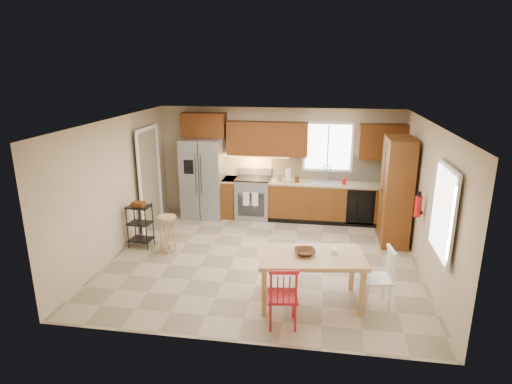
{
  "coord_description": "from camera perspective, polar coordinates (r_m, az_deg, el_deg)",
  "views": [
    {
      "loc": [
        0.98,
        -7.08,
        3.41
      ],
      "look_at": [
        -0.2,
        0.4,
        1.15
      ],
      "focal_mm": 30.0,
      "sensor_mm": 36.0,
      "label": 1
    }
  ],
  "objects": [
    {
      "name": "base_cabinet_run",
      "position": [
        9.75,
        10.37,
        -1.35
      ],
      "size": [
        2.92,
        0.6,
        0.9
      ],
      "primitive_type": "cube",
      "color": "brown",
      "rests_on": "floor"
    },
    {
      "name": "doorway",
      "position": [
        9.44,
        -14.1,
        1.63
      ],
      "size": [
        0.04,
        0.95,
        2.1
      ],
      "primitive_type": "cube",
      "color": "#8C7A59",
      "rests_on": "wall_left"
    },
    {
      "name": "canister_steel",
      "position": [
        9.59,
        3.11,
        1.97
      ],
      "size": [
        0.11,
        0.11,
        0.18
      ],
      "primitive_type": "cylinder",
      "color": "gray",
      "rests_on": "base_cabinet_run"
    },
    {
      "name": "wall_right",
      "position": [
        7.61,
        22.01,
        -1.12
      ],
      "size": [
        0.02,
        5.0,
        2.5
      ],
      "primitive_type": "cube",
      "color": "#CCB793",
      "rests_on": "ground"
    },
    {
      "name": "paper_towel",
      "position": [
        9.56,
        4.31,
        2.21
      ],
      "size": [
        0.12,
        0.12,
        0.28
      ],
      "primitive_type": "cylinder",
      "color": "white",
      "rests_on": "base_cabinet_run"
    },
    {
      "name": "refrigerator",
      "position": [
        9.91,
        -7.03,
        1.87
      ],
      "size": [
        0.92,
        0.75,
        1.82
      ],
      "primitive_type": "cube",
      "color": "gray",
      "rests_on": "floor"
    },
    {
      "name": "upper_right_block",
      "position": [
        9.62,
        16.53,
        6.45
      ],
      "size": [
        1.0,
        0.35,
        0.75
      ],
      "primitive_type": "cube",
      "color": "#602E10",
      "rests_on": "wall_back"
    },
    {
      "name": "range_stove",
      "position": [
        9.84,
        -0.39,
        -0.83
      ],
      "size": [
        0.76,
        0.63,
        0.92
      ],
      "primitive_type": "cube",
      "color": "gray",
      "rests_on": "floor"
    },
    {
      "name": "upper_over_fridge",
      "position": [
        9.87,
        -6.95,
        8.86
      ],
      "size": [
        1.0,
        0.35,
        0.55
      ],
      "primitive_type": "cube",
      "color": "#602E10",
      "rests_on": "wall_back"
    },
    {
      "name": "window_right",
      "position": [
        6.47,
        23.74,
        -2.46
      ],
      "size": [
        0.04,
        1.02,
        1.32
      ],
      "primitive_type": "cube",
      "color": "white",
      "rests_on": "wall_right"
    },
    {
      "name": "backsplash",
      "position": [
        9.83,
        10.55,
        3.18
      ],
      "size": [
        2.92,
        0.03,
        0.55
      ],
      "primitive_type": "cube",
      "color": "beige",
      "rests_on": "wall_back"
    },
    {
      "name": "pantry",
      "position": [
        8.73,
        18.17,
        0.08
      ],
      "size": [
        0.5,
        0.95,
        2.1
      ],
      "primitive_type": "cube",
      "color": "brown",
      "rests_on": "floor"
    },
    {
      "name": "soap_bottle",
      "position": [
        9.51,
        11.69,
        1.55
      ],
      "size": [
        0.09,
        0.09,
        0.19
      ],
      "primitive_type": "imported",
      "color": "#B9100C",
      "rests_on": "base_cabinet_run"
    },
    {
      "name": "utility_cart",
      "position": [
        8.58,
        -15.18,
        -4.33
      ],
      "size": [
        0.45,
        0.36,
        0.86
      ],
      "primitive_type": null,
      "rotation": [
        0.0,
        0.0,
        -0.06
      ],
      "color": "black",
      "rests_on": "floor"
    },
    {
      "name": "floor",
      "position": [
        7.92,
        1.0,
        -8.89
      ],
      "size": [
        5.5,
        5.5,
        0.0
      ],
      "primitive_type": "plane",
      "color": "tan",
      "rests_on": "ground"
    },
    {
      "name": "sink",
      "position": [
        9.63,
        9.36,
        1.02
      ],
      "size": [
        0.62,
        0.46,
        0.16
      ],
      "primitive_type": "cube",
      "color": "gray",
      "rests_on": "base_cabinet_run"
    },
    {
      "name": "wall_left",
      "position": [
        8.29,
        -18.14,
        0.67
      ],
      "size": [
        0.02,
        5.0,
        2.5
      ],
      "primitive_type": "cube",
      "color": "#CCB793",
      "rests_on": "ground"
    },
    {
      "name": "window_back",
      "position": [
        9.72,
        9.58,
        5.95
      ],
      "size": [
        1.12,
        0.04,
        1.12
      ],
      "primitive_type": "cube",
      "color": "white",
      "rests_on": "wall_back"
    },
    {
      "name": "wall_front",
      "position": [
        5.16,
        -2.85,
        -8.15
      ],
      "size": [
        5.5,
        0.02,
        2.5
      ],
      "primitive_type": "cube",
      "color": "#CCB793",
      "rests_on": "ground"
    },
    {
      "name": "table_jar",
      "position": [
        6.39,
        10.46,
        -7.92
      ],
      "size": [
        0.13,
        0.13,
        0.13
      ],
      "primitive_type": "cylinder",
      "rotation": [
        0.0,
        0.0,
        0.15
      ],
      "color": "white",
      "rests_on": "dining_table"
    },
    {
      "name": "ceiling",
      "position": [
        7.21,
        1.1,
        9.36
      ],
      "size": [
        5.5,
        5.0,
        0.02
      ],
      "primitive_type": "cube",
      "color": "silver",
      "rests_on": "ground"
    },
    {
      "name": "chair_white",
      "position": [
        6.55,
        15.79,
        -10.94
      ],
      "size": [
        0.48,
        0.48,
        0.9
      ],
      "primitive_type": null,
      "rotation": [
        0.0,
        0.0,
        1.72
      ],
      "color": "white",
      "rests_on": "floor"
    },
    {
      "name": "table_bowl",
      "position": [
        6.31,
        6.51,
        -8.35
      ],
      "size": [
        0.35,
        0.35,
        0.08
      ],
      "primitive_type": "imported",
      "rotation": [
        0.0,
        0.0,
        0.15
      ],
      "color": "#4B2C14",
      "rests_on": "dining_table"
    },
    {
      "name": "upper_left_block",
      "position": [
        9.62,
        1.51,
        7.12
      ],
      "size": [
        1.8,
        0.35,
        0.75
      ],
      "primitive_type": "cube",
      "color": "#602E10",
      "rests_on": "wall_back"
    },
    {
      "name": "dining_table",
      "position": [
        6.48,
        7.26,
        -11.46
      ],
      "size": [
        1.64,
        1.08,
        0.75
      ],
      "primitive_type": null,
      "rotation": [
        0.0,
        0.0,
        0.15
      ],
      "color": "tan",
      "rests_on": "floor"
    },
    {
      "name": "wall_back",
      "position": [
        9.87,
        3.06,
        3.95
      ],
      "size": [
        5.5,
        0.02,
        2.5
      ],
      "primitive_type": "cube",
      "color": "#CCB793",
      "rests_on": "ground"
    },
    {
      "name": "chair_red",
      "position": [
        5.89,
        3.57,
        -13.57
      ],
      "size": [
        0.48,
        0.48,
        0.9
      ],
      "primitive_type": null,
      "rotation": [
        0.0,
        0.0,
        0.15
      ],
      "color": "#AF1B23",
      "rests_on": "floor"
    },
    {
      "name": "base_cabinet_narrow",
      "position": [
        9.96,
        -3.5,
        -0.71
      ],
      "size": [
        0.3,
        0.6,
        0.9
      ],
      "primitive_type": "cube",
      "color": "brown",
      "rests_on": "floor"
    },
    {
      "name": "fire_extinguisher",
      "position": [
        7.77,
        20.8,
        -1.8
      ],
      "size": [
        0.12,
        0.12,
        0.36
      ],
      "primitive_type": "cylinder",
      "color": "#B9100C",
      "rests_on": "wall_right"
    },
    {
      "name": "bar_stool",
      "position": [
        8.24,
        -11.69,
        -5.53
      ],
      "size": [
        0.41,
        0.41,
        0.71
      ],
      "primitive_type": null,
      "rotation": [
        0.0,
        0.0,
        -0.2
      ],
      "color": "tan",
      "rests_on": "floor"
    },
    {
      "name": "canister_wood",
      "position": [
        9.53,
        5.49,
        1.7
      ],
      "size": [
        0.1,
        0.1,
        0.14
      ],
      "primitive_type": "cylinder",
      "color": "#4B2C14",
      "rests_on": "base_cabinet_run"
    },
    {
      "name": "undercab_glow",
      "position": [
        9.71,
        -0.29,
        4.84
      ],
      "size": [
        1.6,
        0.3,
        0.01
      ],
      "primitive_type": "cube",
      "color": "#FFBF66",
      "rests_on": "wall_back"
    },
    {
      "name": "dishwasher",
      "position": [
        9.51,
        13.77,
        -2.03
      ],
      "size": [
        0.6,
        0.02,
        0.78
      ],
      "primitive_type": "cube",
      "color": "black",
      "rests_on": "floor"
    }
  ]
}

